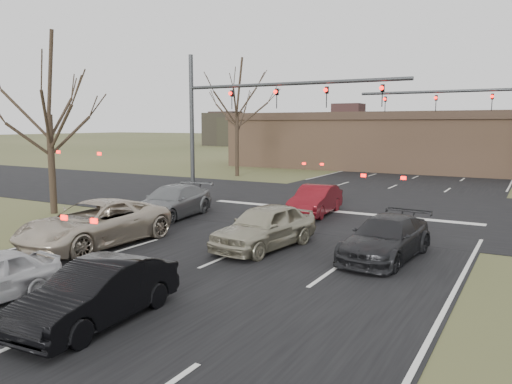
% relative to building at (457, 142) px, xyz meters
% --- Properties ---
extents(ground, '(360.00, 360.00, 0.00)m').
position_rel_building_xyz_m(ground, '(-2.00, -38.00, -2.67)').
color(ground, '#444A27').
rests_on(ground, ground).
extents(road_main, '(14.00, 300.00, 0.02)m').
position_rel_building_xyz_m(road_main, '(-2.00, 22.00, -2.66)').
color(road_main, black).
rests_on(road_main, ground).
extents(road_cross, '(200.00, 14.00, 0.02)m').
position_rel_building_xyz_m(road_cross, '(-2.00, -23.00, -2.65)').
color(road_cross, black).
rests_on(road_cross, ground).
extents(building, '(42.40, 10.40, 5.30)m').
position_rel_building_xyz_m(building, '(0.00, 0.00, 0.00)').
color(building, '#8A664A').
rests_on(building, ground).
extents(mast_arm_near, '(12.12, 0.24, 8.00)m').
position_rel_building_xyz_m(mast_arm_near, '(-7.23, -25.00, 2.41)').
color(mast_arm_near, '#383A3D').
rests_on(mast_arm_near, ground).
extents(mast_arm_far, '(11.12, 0.24, 8.00)m').
position_rel_building_xyz_m(mast_arm_far, '(4.18, -15.00, 2.35)').
color(mast_arm_far, '#383A3D').
rests_on(mast_arm_far, ground).
extents(tree_left_near, '(5.10, 5.10, 8.50)m').
position_rel_building_xyz_m(tree_left_near, '(-13.50, -32.00, 3.90)').
color(tree_left_near, black).
rests_on(tree_left_near, ground).
extents(tree_left_far, '(5.70, 5.70, 9.50)m').
position_rel_building_xyz_m(tree_left_far, '(-15.00, -13.00, 4.68)').
color(tree_left_far, black).
rests_on(tree_left_far, ground).
extents(car_silver_suv, '(2.72, 5.71, 1.57)m').
position_rel_building_xyz_m(car_silver_suv, '(-6.84, -35.56, -1.88)').
color(car_silver_suv, '#BAAB96').
rests_on(car_silver_suv, ground).
extents(car_black_hatch, '(1.68, 4.11, 1.33)m').
position_rel_building_xyz_m(car_black_hatch, '(-1.50, -40.38, -2.00)').
color(car_black_hatch, black).
rests_on(car_black_hatch, ground).
extents(car_charcoal_sedan, '(2.28, 4.72, 1.33)m').
position_rel_building_xyz_m(car_charcoal_sedan, '(2.46, -32.22, -2.00)').
color(car_charcoal_sedan, black).
rests_on(car_charcoal_sedan, ground).
extents(car_grey_ahead, '(2.64, 5.19, 1.44)m').
position_rel_building_xyz_m(car_grey_ahead, '(-7.90, -30.06, -1.94)').
color(car_grey_ahead, slate).
rests_on(car_grey_ahead, ground).
extents(car_red_ahead, '(1.78, 4.28, 1.38)m').
position_rel_building_xyz_m(car_red_ahead, '(-2.50, -26.16, -1.98)').
color(car_red_ahead, maroon).
rests_on(car_red_ahead, ground).
extents(car_silver_ahead, '(2.37, 4.66, 1.52)m').
position_rel_building_xyz_m(car_silver_ahead, '(-1.50, -32.96, -1.90)').
color(car_silver_ahead, '#A29C83').
rests_on(car_silver_ahead, ground).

